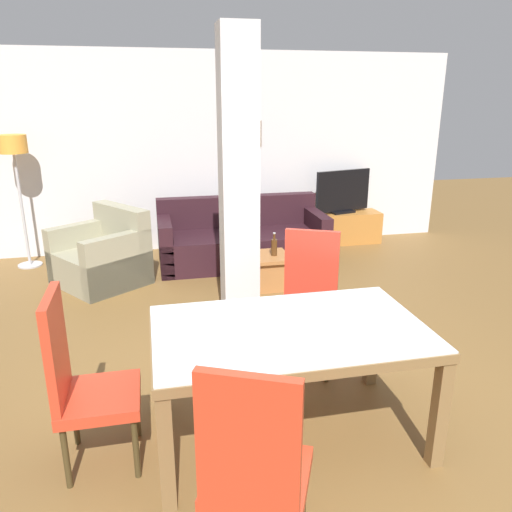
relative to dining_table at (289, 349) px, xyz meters
The scene contains 14 objects.
ground_plane 0.62m from the dining_table, ahead, with size 18.00×18.00×0.00m, color brown.
back_wall 4.46m from the dining_table, 89.97° to the left, with size 7.20×0.09×2.70m.
divider_pillar 1.89m from the dining_table, 89.62° to the left, with size 0.33×0.32×2.70m.
dining_table is the anchor object (origin of this frame).
dining_chair_head_left 1.24m from the dining_table, behind, with size 0.46×0.46×1.10m.
dining_chair_near_left 1.00m from the dining_table, 114.65° to the right, with size 0.61×0.61×1.10m.
dining_chair_far_right 0.97m from the dining_table, 64.56° to the left, with size 0.61×0.61×1.10m.
sofa 3.57m from the dining_table, 84.00° to the left, with size 2.15×0.91×0.83m.
armchair 3.43m from the dining_table, 113.45° to the left, with size 1.23×1.24×0.88m.
coffee_table 2.66m from the dining_table, 80.17° to the left, with size 0.56×0.50×0.39m.
bottle 2.63m from the dining_table, 77.68° to the left, with size 0.07×0.07×0.27m.
tv_stand 4.59m from the dining_table, 64.23° to the left, with size 1.15×0.40×0.46m.
tv_screen 4.57m from the dining_table, 64.23° to the left, with size 0.89×0.29×0.63m.
floor_lamp 4.69m from the dining_table, 120.69° to the left, with size 0.33×0.33×1.67m.
Camera 1 is at (-0.79, -2.66, 2.13)m, focal length 35.00 mm.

